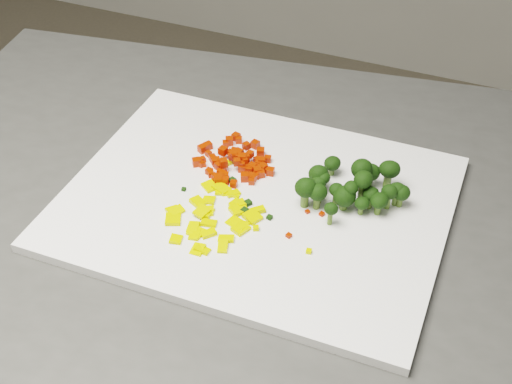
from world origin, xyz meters
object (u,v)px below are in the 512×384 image
at_px(pepper_pile, 212,212).
at_px(broccoli_pile, 351,184).
at_px(carrot_pile, 235,154).
at_px(cutting_board, 256,202).

xyz_separation_m(pepper_pile, broccoli_pile, (0.14, 0.09, 0.02)).
relative_size(carrot_pile, broccoli_pile, 0.83).
distance_m(cutting_board, pepper_pile, 0.06).
bearing_deg(carrot_pile, broccoli_pile, -6.71).
bearing_deg(pepper_pile, cutting_board, 55.65).
bearing_deg(broccoli_pile, cutting_board, -160.92).
height_order(cutting_board, broccoli_pile, broccoli_pile).
xyz_separation_m(cutting_board, carrot_pile, (-0.05, 0.05, 0.02)).
height_order(pepper_pile, broccoli_pile, broccoli_pile).
relative_size(cutting_board, carrot_pile, 4.50).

